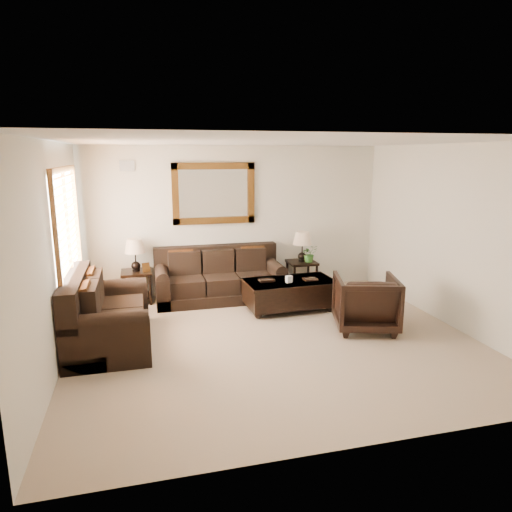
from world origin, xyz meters
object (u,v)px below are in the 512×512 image
object	(u,v)px
coffee_table	(290,291)
sofa	(219,280)
loveseat	(104,319)
end_table_left	(136,261)
armchair	(366,300)
end_table_right	(302,252)

from	to	relation	value
coffee_table	sofa	bearing A→B (deg)	136.86
loveseat	end_table_left	xyz separation A→B (m)	(0.43, 1.79, 0.37)
sofa	armchair	world-z (taller)	sofa
end_table_right	coffee_table	xyz separation A→B (m)	(-0.58, -1.03, -0.42)
end_table_right	coffee_table	distance (m)	1.26
end_table_left	coffee_table	distance (m)	2.71
sofa	end_table_left	bearing A→B (deg)	174.18
sofa	end_table_right	xyz separation A→B (m)	(1.62, 0.15, 0.40)
end_table_left	armchair	bearing A→B (deg)	-33.24
loveseat	end_table_left	size ratio (longest dim) A/B	1.56
coffee_table	armchair	world-z (taller)	armchair
sofa	end_table_right	size ratio (longest dim) A/B	1.99
loveseat	armchair	world-z (taller)	loveseat
end_table_left	armchair	distance (m)	3.92
end_table_left	loveseat	bearing A→B (deg)	-103.38
sofa	armchair	distance (m)	2.72
end_table_right	armchair	distance (m)	2.17
end_table_left	armchair	xyz separation A→B (m)	(3.27, -2.14, -0.29)
coffee_table	end_table_right	bearing A→B (deg)	58.06
end_table_right	loveseat	bearing A→B (deg)	-152.74
end_table_right	armchair	world-z (taller)	end_table_right
sofa	loveseat	distance (m)	2.48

